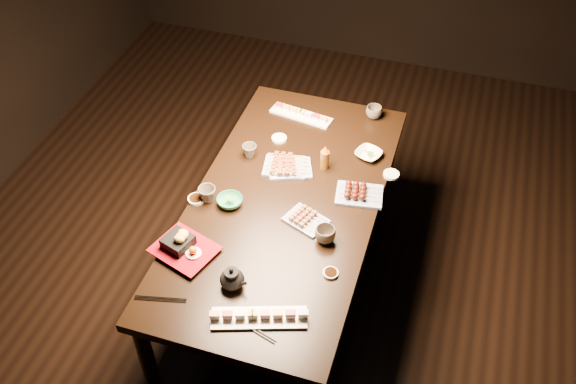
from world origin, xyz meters
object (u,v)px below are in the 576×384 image
at_px(tempura_tray, 184,244).
at_px(sushi_platter_near, 259,316).
at_px(edamame_bowl_green, 230,201).
at_px(teapot, 232,277).
at_px(teacup_near_left, 207,194).
at_px(teacup_mid_right, 325,235).
at_px(sushi_platter_far, 301,113).
at_px(teacup_far_left, 250,151).
at_px(yakitori_plate_center, 290,166).
at_px(teacup_far_right, 374,112).
at_px(yakitori_plate_left, 285,164).
at_px(edamame_bowl_cream, 368,154).
at_px(yakitori_plate_right, 306,218).
at_px(condiment_bottle, 325,157).
at_px(dining_table, 285,251).

bearing_deg(tempura_tray, sushi_platter_near, -10.65).
height_order(edamame_bowl_green, teapot, teapot).
xyz_separation_m(teacup_near_left, teacup_mid_right, (0.62, -0.08, -0.00)).
xyz_separation_m(sushi_platter_far, teapot, (0.06, -1.25, 0.03)).
relative_size(teacup_mid_right, teacup_far_left, 1.26).
relative_size(yakitori_plate_center, teacup_far_right, 2.42).
bearing_deg(yakitori_plate_left, yakitori_plate_center, -20.07).
relative_size(edamame_bowl_green, edamame_bowl_cream, 0.96).
xyz_separation_m(sushi_platter_near, teacup_near_left, (-0.47, 0.59, 0.02)).
bearing_deg(teapot, yakitori_plate_left, 103.31).
bearing_deg(teacup_mid_right, teapot, -130.14).
relative_size(yakitori_plate_right, teacup_mid_right, 2.02).
xyz_separation_m(sushi_platter_near, edamame_bowl_cream, (0.21, 1.15, -0.01)).
xyz_separation_m(tempura_tray, teacup_mid_right, (0.59, 0.26, -0.01)).
relative_size(edamame_bowl_cream, teacup_far_right, 1.46).
distance_m(teacup_near_left, teacup_far_right, 1.11).
height_order(yakitori_plate_left, edamame_bowl_cream, yakitori_plate_left).
bearing_deg(teacup_mid_right, sushi_platter_near, -106.13).
bearing_deg(teacup_mid_right, condiment_bottle, 105.43).
height_order(dining_table, teapot, teapot).
relative_size(teacup_near_left, teacup_mid_right, 0.91).
distance_m(teacup_mid_right, teacup_far_right, 0.99).
bearing_deg(yakitori_plate_right, teacup_mid_right, -15.22).
relative_size(yakitori_plate_right, tempura_tray, 0.71).
height_order(sushi_platter_near, teacup_near_left, teacup_near_left).
bearing_deg(teacup_far_right, teacup_near_left, -125.25).
bearing_deg(dining_table, edamame_bowl_cream, 65.59).
relative_size(sushi_platter_far, edamame_bowl_green, 2.84).
bearing_deg(sushi_platter_far, tempura_tray, 88.82).
bearing_deg(tempura_tray, teacup_far_left, 103.96).
bearing_deg(yakitori_plate_right, sushi_platter_far, 130.23).
bearing_deg(yakitori_plate_center, dining_table, -100.57).
height_order(yakitori_plate_left, teacup_far_right, teacup_far_right).
bearing_deg(condiment_bottle, teacup_mid_right, -74.57).
relative_size(yakitori_plate_center, teapot, 1.71).
xyz_separation_m(edamame_bowl_green, teapot, (0.19, -0.46, 0.03)).
xyz_separation_m(dining_table, sushi_platter_near, (0.11, -0.69, 0.40)).
height_order(sushi_platter_far, teacup_far_right, teacup_far_right).
height_order(edamame_bowl_cream, teacup_far_right, teacup_far_right).
height_order(yakitori_plate_right, teacup_far_left, teacup_far_left).
bearing_deg(edamame_bowl_green, edamame_bowl_cream, 44.15).
distance_m(dining_table, edamame_bowl_green, 0.48).
bearing_deg(sushi_platter_far, dining_table, 109.63).
xyz_separation_m(dining_table, teacup_far_left, (-0.28, 0.27, 0.41)).
relative_size(teacup_near_left, teacup_far_right, 0.96).
xyz_separation_m(edamame_bowl_cream, tempura_tray, (-0.66, -0.91, 0.03)).
height_order(yakitori_plate_right, edamame_bowl_green, yakitori_plate_right).
distance_m(sushi_platter_near, edamame_bowl_green, 0.70).
xyz_separation_m(dining_table, teacup_mid_right, (0.25, -0.19, 0.41)).
distance_m(teacup_near_left, teacup_mid_right, 0.63).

